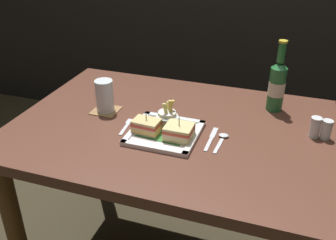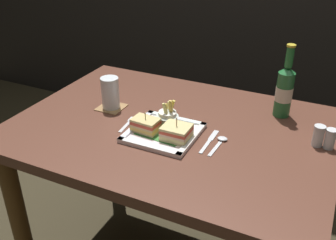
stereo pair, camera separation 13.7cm
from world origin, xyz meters
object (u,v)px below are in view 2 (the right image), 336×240
Objects in this scene: dining_table at (172,151)px; fries_cup at (167,116)px; knife at (210,140)px; salt_shaker at (318,137)px; square_plate at (163,133)px; beer_bottle at (284,90)px; fork at (128,123)px; pepper_shaker at (330,140)px; water_glass at (110,95)px; sandwich_half_left at (146,125)px; sandwich_half_right at (176,132)px; spoon at (221,141)px.

fries_cup reaches higher than dining_table.
salt_shaker reaches higher than knife.
beer_bottle reaches higher than square_plate.
pepper_shaker is (0.68, 0.14, 0.03)m from fork.
pepper_shaker is (0.53, 0.08, 0.14)m from dining_table.
water_glass reaches higher than dining_table.
knife is (0.16, -0.04, 0.11)m from dining_table.
knife is at bearing -161.10° from pepper_shaker.
beer_bottle is 2.25× the size of water_glass.
knife is (0.17, -0.02, -0.05)m from fries_cup.
sandwich_half_right reaches higher than sandwich_half_left.
spoon is at bearing -10.88° from dining_table.
dining_table is at bearing 57.57° from sandwich_half_left.
sandwich_half_left is 1.04× the size of sandwich_half_right.
fork is (0.13, -0.08, -0.06)m from water_glass.
sandwich_half_left is 0.09m from fries_cup.
sandwich_half_right is (0.06, -0.02, 0.03)m from square_plate.
water_glass is (-0.28, 0.02, 0.17)m from dining_table.
pepper_shaker is (0.54, 0.11, -0.02)m from fries_cup.
square_plate is 0.20m from spoon.
water_glass is 0.16m from fork.
fork is at bearing -177.06° from knife.
spoon is 1.84× the size of pepper_shaker.
sandwich_half_left reaches higher than spoon.
fork is at bearing 170.82° from sandwich_half_right.
dining_table is 0.56m from pepper_shaker.
pepper_shaker is (0.37, 0.13, 0.03)m from knife.
fork is (-0.21, 0.03, -0.03)m from sandwich_half_right.
sandwich_half_left is 0.62m from pepper_shaker.
sandwich_half_left is 0.25m from water_glass.
square_plate is 0.30m from water_glass.
sandwich_half_left reaches higher than dining_table.
sandwich_half_right reaches higher than pepper_shaker.
water_glass is 0.49m from spoon.
square_plate reaches higher than dining_table.
pepper_shaker reaches higher than knife.
fork is 1.73× the size of pepper_shaker.
spoon is (0.48, -0.06, -0.05)m from water_glass.
salt_shaker is at bearing 4.32° from water_glass.
square_plate is at bearing 160.89° from sandwich_half_right.
fries_cup reaches higher than knife.
fries_cup is 0.86× the size of fork.
knife is 0.04m from spoon.
water_glass reaches higher than knife.
water_glass is at bearing -159.81° from beer_bottle.
dining_table is 0.14m from square_plate.
dining_table is at bearing 89.66° from square_plate.
dining_table is 0.20m from fork.
fries_cup is 0.64× the size of knife.
beer_bottle is at bearing 63.64° from spoon.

